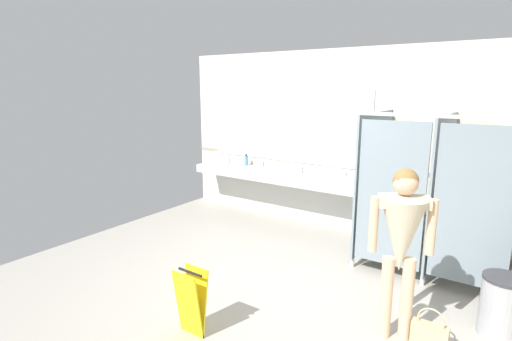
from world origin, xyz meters
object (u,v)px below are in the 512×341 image
Objects in this scene: trash_bin at (501,306)px; soap_dispenser at (246,160)px; wet_floor_sign at (191,301)px; paper_cup at (314,176)px; handbag at (430,334)px; person_standing at (402,235)px.

soap_dispenser reaches higher than trash_bin.
paper_cup is at bearing 95.64° from wet_floor_sign.
soap_dispenser is 2.42× the size of paper_cup.
wet_floor_sign is at bearing -61.63° from soap_dispenser.
soap_dispenser is (-4.22, 1.79, 0.65)m from trash_bin.
wet_floor_sign reaches higher than handbag.
paper_cup is (-1.89, 2.11, -0.11)m from person_standing.
paper_cup reaches higher than trash_bin.
person_standing is 4.23× the size of handbag.
handbag is at bearing -131.77° from trash_bin.
paper_cup is (1.53, -0.26, -0.05)m from soap_dispenser.
person_standing is 2.84m from paper_cup.
paper_cup reaches higher than wet_floor_sign.
soap_dispenser is at bearing 170.25° from paper_cup.
soap_dispenser reaches higher than paper_cup.
person_standing reaches higher than handbag.
person_standing is 0.93m from handbag.
trash_bin is at bearing -29.66° from paper_cup.
person_standing is at bearing -174.58° from handbag.
handbag is (-0.50, -0.56, -0.17)m from trash_bin.
wet_floor_sign is (-1.58, -1.03, -0.67)m from person_standing.
trash_bin is 2.74× the size of soap_dispenser.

